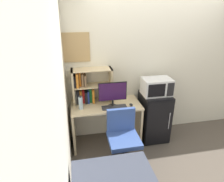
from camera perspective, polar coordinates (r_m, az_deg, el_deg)
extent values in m
cube|color=silver|center=(3.82, 18.04, 7.18)|extent=(6.40, 0.04, 2.60)
cube|color=silver|center=(1.87, -15.55, -9.03)|extent=(0.04, 4.40, 2.60)
cube|color=beige|center=(3.30, -1.81, -4.16)|extent=(1.17, 0.58, 0.03)
cube|color=beige|center=(3.47, -11.21, -10.63)|extent=(0.04, 0.52, 0.75)
cube|color=beige|center=(3.61, 7.31, -8.81)|extent=(0.04, 0.52, 0.75)
cube|color=beige|center=(3.28, -11.36, 1.13)|extent=(0.03, 0.27, 0.59)
cube|color=beige|center=(3.33, -0.34, 1.93)|extent=(0.03, 0.27, 0.59)
cube|color=beige|center=(3.20, -6.02, 6.34)|extent=(0.67, 0.27, 0.01)
cube|color=beige|center=(3.29, -5.82, 1.62)|extent=(0.61, 0.27, 0.01)
cube|color=silver|center=(3.38, -10.65, -1.43)|extent=(0.03, 0.15, 0.23)
cube|color=black|center=(3.37, -10.01, -1.42)|extent=(0.04, 0.21, 0.24)
cube|color=orange|center=(3.39, -9.24, -1.43)|extent=(0.04, 0.16, 0.22)
cube|color=#B21E1E|center=(3.38, -8.46, -1.32)|extent=(0.04, 0.16, 0.23)
cube|color=black|center=(3.37, -7.67, -1.51)|extent=(0.04, 0.22, 0.21)
cube|color=navy|center=(3.38, -7.04, -1.35)|extent=(0.03, 0.21, 0.22)
cube|color=#197233|center=(3.39, -6.38, -1.00)|extent=(0.04, 0.16, 0.25)
cube|color=orange|center=(3.38, -5.64, -1.10)|extent=(0.04, 0.22, 0.24)
cube|color=black|center=(3.26, -10.92, 3.00)|extent=(0.04, 0.21, 0.19)
cube|color=orange|center=(3.25, -10.23, 3.42)|extent=(0.04, 0.23, 0.23)
cube|color=orange|center=(3.27, -9.46, 3.63)|extent=(0.03, 0.15, 0.24)
cube|color=brown|center=(3.26, -8.70, 3.43)|extent=(0.03, 0.19, 0.21)
cube|color=brown|center=(3.26, -7.96, 3.24)|extent=(0.03, 0.23, 0.19)
cylinder|color=black|center=(3.21, 0.18, -4.58)|extent=(0.17, 0.17, 0.02)
cylinder|color=black|center=(3.17, 0.19, -3.52)|extent=(0.04, 0.04, 0.12)
cube|color=black|center=(3.09, 0.17, -0.14)|extent=(0.46, 0.01, 0.31)
cube|color=#33143D|center=(3.09, 0.19, -0.18)|extent=(0.44, 0.02, 0.29)
cube|color=#333338|center=(3.18, 0.68, -4.80)|extent=(0.41, 0.14, 0.02)
ellipsoid|color=black|center=(3.26, 5.63, -4.02)|extent=(0.05, 0.09, 0.03)
cylinder|color=silver|center=(3.14, -9.19, -3.54)|extent=(0.07, 0.07, 0.21)
cylinder|color=black|center=(3.09, -9.32, -1.63)|extent=(0.04, 0.04, 0.02)
cube|color=black|center=(3.69, 12.16, -7.25)|extent=(0.48, 0.52, 0.89)
cube|color=black|center=(3.48, 13.83, -9.35)|extent=(0.46, 0.01, 0.85)
cylinder|color=#B2B2B7|center=(3.52, 16.50, -8.45)|extent=(0.01, 0.01, 0.31)
cube|color=silver|center=(3.43, 12.97, 1.28)|extent=(0.49, 0.33, 0.29)
cube|color=black|center=(3.26, 13.03, 0.11)|extent=(0.30, 0.01, 0.22)
cube|color=black|center=(3.37, 16.87, 0.42)|extent=(0.12, 0.01, 0.23)
cylinder|color=black|center=(3.26, 3.31, -20.60)|extent=(0.52, 0.52, 0.04)
cylinder|color=black|center=(3.11, 3.41, -17.65)|extent=(0.04, 0.04, 0.44)
cube|color=#334C8C|center=(2.96, 3.52, -14.11)|extent=(0.46, 0.46, 0.07)
cube|color=#334C8C|center=(3.01, 2.63, -8.39)|extent=(0.43, 0.06, 0.37)
cube|color=tan|center=(3.23, -11.64, 12.39)|extent=(0.56, 0.02, 0.47)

